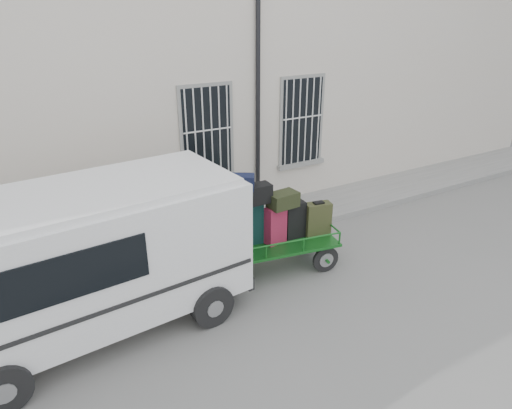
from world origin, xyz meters
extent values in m
plane|color=slate|center=(0.00, 0.00, 0.00)|extent=(80.00, 80.00, 0.00)
cube|color=beige|center=(0.00, 5.50, 3.00)|extent=(24.00, 5.00, 6.00)
cylinder|color=black|center=(0.95, 2.92, 2.80)|extent=(0.11, 0.11, 5.60)
cube|color=black|center=(-0.40, 2.98, 2.25)|extent=(1.20, 0.08, 2.20)
cube|color=gray|center=(-0.40, 2.96, 1.09)|extent=(1.45, 0.22, 0.12)
cube|color=black|center=(2.30, 2.98, 2.25)|extent=(1.20, 0.08, 2.20)
cube|color=gray|center=(2.30, 2.96, 1.09)|extent=(1.45, 0.22, 0.12)
cube|color=gray|center=(0.00, 2.20, 0.07)|extent=(24.00, 1.70, 0.15)
cylinder|color=black|center=(-1.24, -0.07, 0.28)|extent=(0.56, 0.16, 0.56)
cylinder|color=gray|center=(-1.24, -0.07, 0.28)|extent=(0.32, 0.15, 0.31)
cylinder|color=black|center=(-1.10, 0.77, 0.28)|extent=(0.56, 0.16, 0.56)
cylinder|color=gray|center=(-1.10, 0.77, 0.28)|extent=(0.32, 0.15, 0.31)
cylinder|color=black|center=(0.64, -0.38, 0.28)|extent=(0.56, 0.16, 0.56)
cylinder|color=gray|center=(0.64, -0.38, 0.28)|extent=(0.32, 0.15, 0.31)
cylinder|color=black|center=(0.78, 0.46, 0.28)|extent=(0.56, 0.16, 0.56)
cylinder|color=gray|center=(0.78, 0.46, 0.28)|extent=(0.32, 0.15, 0.31)
cube|color=#16611D|center=(-0.23, 0.19, 0.62)|extent=(2.62, 1.51, 0.06)
cylinder|color=#16611D|center=(-1.73, 0.44, 0.79)|extent=(0.33, 0.10, 0.63)
cube|color=black|center=(-1.12, 0.42, 1.07)|extent=(0.61, 0.34, 0.86)
cube|color=black|center=(-1.12, 0.42, 1.52)|extent=(0.25, 0.17, 0.03)
cube|color=black|center=(-0.64, 0.41, 1.10)|extent=(0.48, 0.32, 0.92)
cube|color=black|center=(-0.64, 0.41, 1.58)|extent=(0.19, 0.15, 0.03)
cube|color=maroon|center=(-0.23, 0.18, 1.03)|extent=(0.44, 0.28, 0.78)
cube|color=black|center=(-0.23, 0.18, 1.44)|extent=(0.18, 0.14, 0.03)
cube|color=black|center=(0.24, 0.21, 1.03)|extent=(0.44, 0.28, 0.76)
cube|color=black|center=(0.24, 0.21, 1.43)|extent=(0.19, 0.15, 0.03)
cube|color=#34361B|center=(0.70, 0.03, 1.00)|extent=(0.57, 0.37, 0.71)
cube|color=black|center=(0.70, 0.03, 1.37)|extent=(0.23, 0.16, 0.03)
cube|color=#5B1227|center=(-1.18, 0.32, 1.68)|extent=(0.57, 0.44, 0.36)
cube|color=black|center=(-0.61, 0.27, 1.74)|extent=(0.56, 0.31, 0.37)
cube|color=black|center=(-0.09, 0.14, 1.56)|extent=(0.61, 0.41, 0.30)
cube|color=black|center=(-0.89, 0.37, 2.01)|extent=(0.58, 0.51, 0.28)
cube|color=white|center=(-3.75, 0.10, 1.41)|extent=(5.00, 2.51, 1.98)
cube|color=white|center=(-3.75, 0.10, 2.44)|extent=(4.76, 2.32, 0.11)
cube|color=black|center=(-4.31, -1.01, 1.73)|extent=(2.41, 0.26, 0.68)
cube|color=black|center=(-1.33, 0.31, 1.73)|extent=(0.18, 1.53, 0.60)
cube|color=black|center=(-1.34, 0.31, 0.47)|extent=(0.29, 2.03, 0.24)
cube|color=white|center=(-1.30, 0.32, 0.72)|extent=(0.07, 0.46, 0.13)
cylinder|color=black|center=(-5.25, -1.05, 0.37)|extent=(0.76, 0.31, 0.75)
cylinder|color=black|center=(-2.08, -0.77, 0.37)|extent=(0.76, 0.31, 0.75)
cylinder|color=black|center=(-2.25, 1.24, 0.37)|extent=(0.76, 0.31, 0.75)
camera|label=1|loc=(-4.59, -6.68, 5.02)|focal=32.00mm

